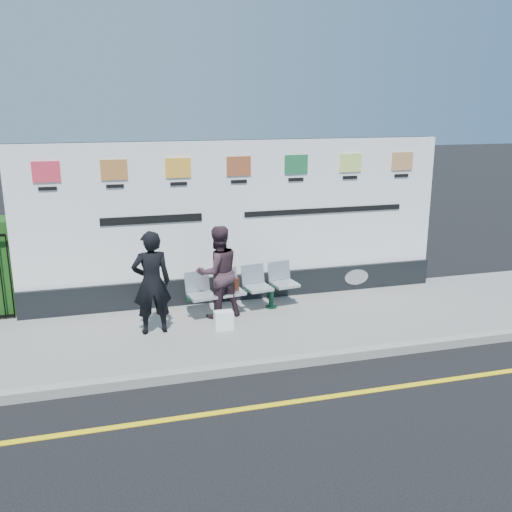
{
  "coord_description": "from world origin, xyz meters",
  "views": [
    {
      "loc": [
        -1.96,
        -6.31,
        3.79
      ],
      "look_at": [
        0.54,
        2.73,
        1.25
      ],
      "focal_mm": 40.0,
      "sensor_mm": 36.0,
      "label": 1
    }
  ],
  "objects_px": {
    "billboard": "(238,232)",
    "bench": "(244,300)",
    "woman_right": "(218,272)",
    "woman_left": "(152,283)"
  },
  "relations": [
    {
      "from": "bench",
      "to": "woman_left",
      "type": "bearing_deg",
      "value": -171.67
    },
    {
      "from": "woman_left",
      "to": "billboard",
      "type": "bearing_deg",
      "value": -147.58
    },
    {
      "from": "billboard",
      "to": "bench",
      "type": "distance_m",
      "value": 1.32
    },
    {
      "from": "billboard",
      "to": "bench",
      "type": "relative_size",
      "value": 3.89
    },
    {
      "from": "woman_left",
      "to": "bench",
      "type": "bearing_deg",
      "value": -166.47
    },
    {
      "from": "woman_right",
      "to": "bench",
      "type": "bearing_deg",
      "value": 177.55
    },
    {
      "from": "bench",
      "to": "woman_right",
      "type": "xyz_separation_m",
      "value": [
        -0.49,
        -0.09,
        0.6
      ]
    },
    {
      "from": "woman_left",
      "to": "woman_right",
      "type": "height_order",
      "value": "woman_left"
    },
    {
      "from": "billboard",
      "to": "woman_right",
      "type": "relative_size",
      "value": 4.9
    },
    {
      "from": "bench",
      "to": "woman_right",
      "type": "relative_size",
      "value": 1.26
    }
  ]
}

